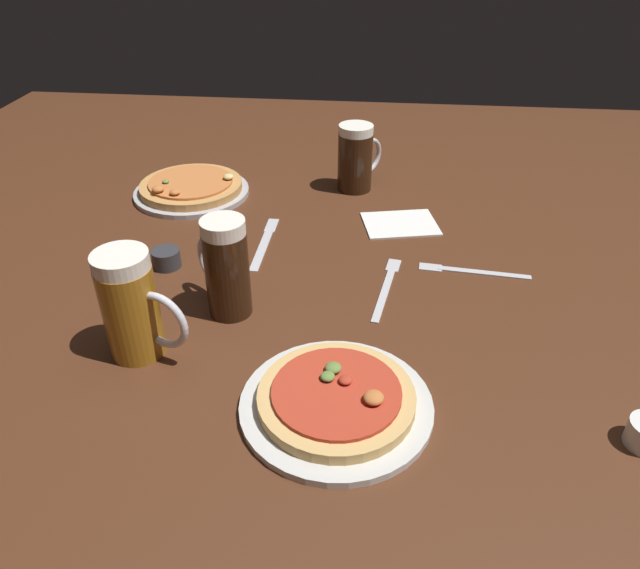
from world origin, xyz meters
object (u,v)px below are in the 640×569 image
napkin_folded (400,223)px  beer_mug_amber (132,306)px  pizza_plate_far (191,188)px  fork_spare (386,286)px  beer_mug_pale (225,268)px  beer_mug_dark (356,158)px  fork_left (471,271)px  ramekin_butter (166,258)px  knife_right (264,242)px  pizza_plate_near (336,400)px

napkin_folded → beer_mug_amber: bearing=-130.9°
pizza_plate_far → fork_spare: (0.48, -0.36, -0.01)m
beer_mug_pale → fork_spare: size_ratio=0.83×
beer_mug_dark → beer_mug_amber: (-0.31, -0.66, 0.01)m
beer_mug_amber → fork_left: 0.63m
napkin_folded → fork_left: bearing=-53.4°
pizza_plate_far → beer_mug_amber: (0.09, -0.58, 0.07)m
ramekin_butter → fork_spare: size_ratio=0.26×
pizza_plate_far → knife_right: size_ratio=1.24×
pizza_plate_far → knife_right: pizza_plate_far is taller
ramekin_butter → knife_right: 0.21m
fork_spare → ramekin_butter: bearing=176.0°
beer_mug_dark → fork_left: beer_mug_dark is taller
fork_left → knife_right: (-0.42, 0.07, 0.00)m
beer_mug_amber → ramekin_butter: bearing=99.3°
pizza_plate_far → fork_left: bearing=-24.2°
beer_mug_amber → ramekin_butter: (-0.04, 0.26, -0.07)m
pizza_plate_far → beer_mug_pale: beer_mug_pale is taller
beer_mug_dark → fork_left: bearing=-56.1°
beer_mug_dark → beer_mug_pale: beer_mug_pale is taller
pizza_plate_far → napkin_folded: pizza_plate_far is taller
knife_right → pizza_plate_near: bearing=-67.5°
beer_mug_dark → pizza_plate_near: bearing=-88.8°
beer_mug_dark → knife_right: (-0.17, -0.30, -0.08)m
pizza_plate_far → napkin_folded: bearing=-11.7°
beer_mug_dark → fork_spare: beer_mug_dark is taller
pizza_plate_near → napkin_folded: size_ratio=1.74×
beer_mug_pale → fork_spare: beer_mug_pale is taller
pizza_plate_far → ramekin_butter: pizza_plate_far is taller
beer_mug_pale → fork_spare: bearing=19.9°
fork_spare → beer_mug_dark: bearing=100.7°
beer_mug_dark → fork_spare: bearing=-79.3°
knife_right → pizza_plate_far: bearing=135.1°
beer_mug_dark → napkin_folded: bearing=-59.0°
beer_mug_dark → beer_mug_amber: 0.73m
fork_left → beer_mug_pale: bearing=-158.7°
ramekin_butter → knife_right: size_ratio=0.25×
pizza_plate_near → beer_mug_pale: 0.31m
napkin_folded → beer_mug_pale: bearing=-130.5°
pizza_plate_far → fork_left: size_ratio=1.30×
ramekin_butter → knife_right: ramekin_butter is taller
pizza_plate_far → fork_spare: size_ratio=1.28×
beer_mug_amber → ramekin_butter: 0.27m
beer_mug_dark → ramekin_butter: (-0.35, -0.41, -0.06)m
ramekin_butter → fork_spare: 0.43m
pizza_plate_near → ramekin_butter: pizza_plate_near is taller
beer_mug_dark → beer_mug_pale: bearing=-109.6°
ramekin_butter → fork_left: ramekin_butter is taller
beer_mug_pale → fork_left: 0.48m
beer_mug_pale → napkin_folded: size_ratio=1.13×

